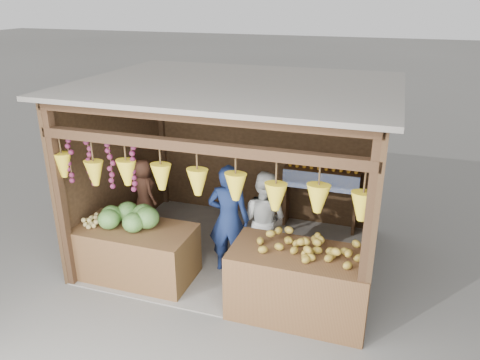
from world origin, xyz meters
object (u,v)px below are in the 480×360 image
at_px(counter_left, 135,252).
at_px(man_standing, 229,220).
at_px(vendor_seated, 144,191).
at_px(counter_right, 298,283).
at_px(woman_standing, 264,219).

distance_m(counter_left, man_standing, 1.40).
height_order(man_standing, vendor_seated, man_standing).
height_order(counter_left, vendor_seated, vendor_seated).
xyz_separation_m(counter_right, man_standing, (-1.15, 0.67, 0.38)).
bearing_deg(man_standing, vendor_seated, -25.07).
bearing_deg(counter_right, vendor_seated, 156.34).
height_order(counter_left, man_standing, man_standing).
xyz_separation_m(counter_right, woman_standing, (-0.73, 1.00, 0.30)).
bearing_deg(counter_right, counter_left, 177.37).
xyz_separation_m(counter_right, vendor_seated, (-2.81, 1.23, 0.37)).
distance_m(counter_right, woman_standing, 1.27).
bearing_deg(counter_left, vendor_seated, 111.73).
relative_size(man_standing, vendor_seated, 1.56).
distance_m(counter_right, vendor_seated, 3.09).
distance_m(counter_left, woman_standing, 1.89).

